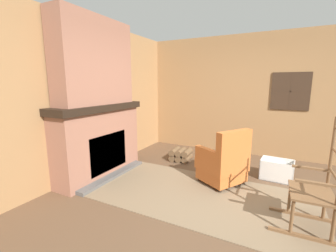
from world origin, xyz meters
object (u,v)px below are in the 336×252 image
(armchair, at_px, (224,163))
(laundry_basket, at_px, (277,170))
(firewood_stack, at_px, (181,155))
(rocking_chair, at_px, (316,194))
(oil_lamp_vase, at_px, (83,101))
(storage_case, at_px, (106,100))

(armchair, bearing_deg, laundry_basket, -110.94)
(armchair, distance_m, firewood_stack, 1.32)
(rocking_chair, relative_size, laundry_basket, 2.36)
(laundry_basket, distance_m, oil_lamp_vase, 3.44)
(laundry_basket, height_order, oil_lamp_vase, oil_lamp_vase)
(laundry_basket, xyz_separation_m, storage_case, (-2.88, -0.93, 1.15))
(rocking_chair, bearing_deg, firewood_stack, -34.63)
(firewood_stack, height_order, storage_case, storage_case)
(armchair, xyz_separation_m, rocking_chair, (1.17, -0.71, 0.08))
(rocking_chair, relative_size, firewood_stack, 2.86)
(armchair, xyz_separation_m, storage_case, (-2.11, -0.33, 0.98))
(firewood_stack, height_order, laundry_basket, laundry_basket)
(rocking_chair, height_order, laundry_basket, rocking_chair)
(storage_case, bearing_deg, firewood_stack, 45.98)
(laundry_basket, bearing_deg, storage_case, -162.11)
(rocking_chair, relative_size, oil_lamp_vase, 5.71)
(firewood_stack, distance_m, oil_lamp_vase, 2.26)
(laundry_basket, bearing_deg, rocking_chair, -73.22)
(armchair, bearing_deg, storage_case, 40.07)
(rocking_chair, xyz_separation_m, laundry_basket, (-0.40, 1.32, -0.25))
(laundry_basket, bearing_deg, oil_lamp_vase, -152.98)
(laundry_basket, distance_m, storage_case, 3.24)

